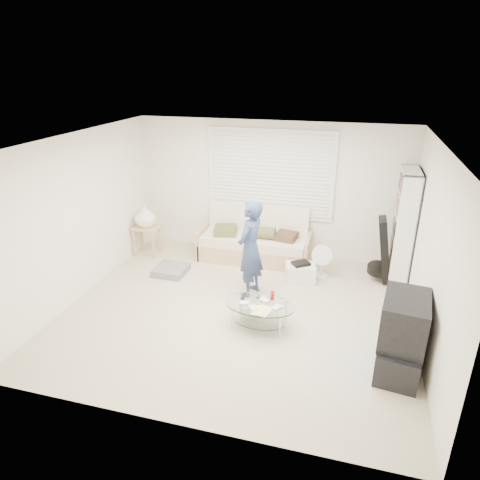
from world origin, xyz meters
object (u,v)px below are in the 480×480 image
(bookshelf, at_px, (403,227))
(futon_sofa, at_px, (255,242))
(tv_unit, at_px, (401,336))
(coffee_table, at_px, (260,308))

(bookshelf, bearing_deg, futon_sofa, 176.16)
(futon_sofa, relative_size, tv_unit, 2.10)
(futon_sofa, distance_m, coffee_table, 2.27)
(futon_sofa, xyz_separation_m, coffee_table, (0.59, -2.19, -0.03))
(tv_unit, bearing_deg, bookshelf, 87.07)
(tv_unit, xyz_separation_m, coffee_table, (-1.79, 0.42, -0.18))
(bookshelf, xyz_separation_m, coffee_table, (-1.92, -2.02, -0.65))
(tv_unit, height_order, coffee_table, tv_unit)
(bookshelf, relative_size, coffee_table, 1.87)
(futon_sofa, distance_m, tv_unit, 3.54)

